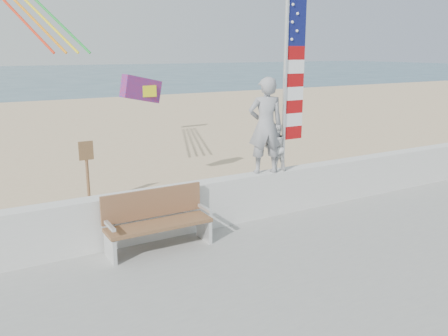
{
  "coord_description": "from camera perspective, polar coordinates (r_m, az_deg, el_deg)",
  "views": [
    {
      "loc": [
        -4.06,
        -5.59,
        3.49
      ],
      "look_at": [
        0.2,
        1.8,
        1.35
      ],
      "focal_mm": 38.0,
      "sensor_mm": 36.0,
      "label": 1
    }
  ],
  "objects": [
    {
      "name": "flag",
      "position": [
        9.62,
        7.99,
        10.98
      ],
      "size": [
        0.5,
        0.08,
        3.5
      ],
      "color": "white",
      "rests_on": "seawall"
    },
    {
      "name": "adult",
      "position": [
        9.39,
        5.02,
        5.09
      ],
      "size": [
        0.8,
        0.66,
        1.9
      ],
      "primitive_type": "imported",
      "rotation": [
        0.0,
        0.0,
        2.81
      ],
      "color": "gray",
      "rests_on": "seawall"
    },
    {
      "name": "seawall",
      "position": [
        9.07,
        -1.73,
        -4.3
      ],
      "size": [
        30.0,
        0.35,
        0.9
      ],
      "primitive_type": "cube",
      "color": "silver",
      "rests_on": "boardwalk"
    },
    {
      "name": "sign",
      "position": [
        10.94,
        -16.15,
        0.06
      ],
      "size": [
        0.32,
        0.07,
        1.46
      ],
      "color": "brown",
      "rests_on": "sand"
    },
    {
      "name": "child",
      "position": [
        9.62,
        6.23,
        2.46
      ],
      "size": [
        0.5,
        0.4,
        0.98
      ],
      "primitive_type": "imported",
      "rotation": [
        0.0,
        0.0,
        3.07
      ],
      "color": "silver",
      "rests_on": "seawall"
    },
    {
      "name": "ground",
      "position": [
        7.74,
        5.51,
        -12.78
      ],
      "size": [
        220.0,
        220.0,
        0.0
      ],
      "primitive_type": "plane",
      "color": "#335566",
      "rests_on": "ground"
    },
    {
      "name": "sand",
      "position": [
        15.54,
        -14.04,
        0.81
      ],
      "size": [
        90.0,
        40.0,
        0.08
      ],
      "primitive_type": "cube",
      "color": "#CFB38A",
      "rests_on": "ground"
    },
    {
      "name": "bench",
      "position": [
        8.16,
        -8.08,
        -6.14
      ],
      "size": [
        1.8,
        0.57,
        1.0
      ],
      "color": "brown",
      "rests_on": "boardwalk"
    },
    {
      "name": "parafoil_kite",
      "position": [
        11.63,
        -9.83,
        9.31
      ],
      "size": [
        1.09,
        0.49,
        0.72
      ],
      "color": "red",
      "rests_on": "ground"
    }
  ]
}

